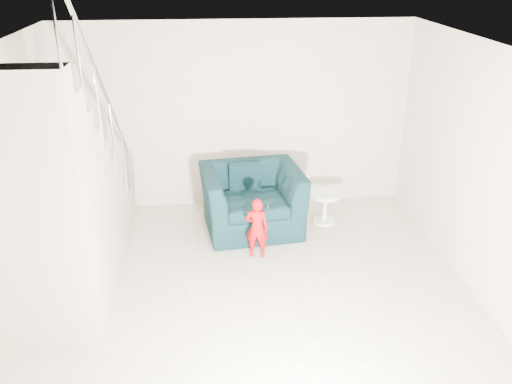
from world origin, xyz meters
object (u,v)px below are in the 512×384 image
side_table (325,202)px  staircase (61,216)px  armchair (252,199)px  toddler (257,228)px

side_table → staircase: size_ratio=0.12×
armchair → toddler: size_ratio=1.66×
staircase → side_table: bearing=24.1°
armchair → side_table: 1.05m
toddler → side_table: size_ratio=1.76×
staircase → armchair: bearing=32.1°
toddler → staircase: bearing=25.3°
armchair → side_table: size_ratio=2.91×
toddler → staircase: 2.29m
staircase → toddler: bearing=14.8°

